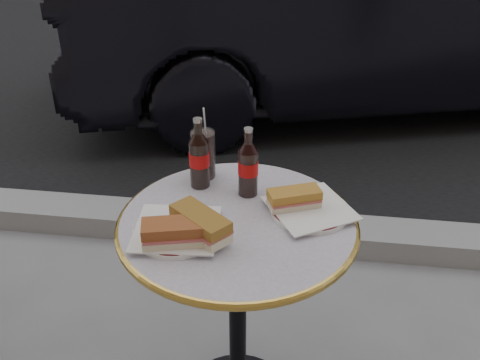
# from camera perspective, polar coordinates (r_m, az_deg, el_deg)

# --- Properties ---
(asphalt_road) EXTENTS (40.00, 8.00, 0.00)m
(asphalt_road) POSITION_cam_1_polar(r_m,az_deg,el_deg) (6.30, 6.35, 16.53)
(asphalt_road) COLOR black
(asphalt_road) RESTS_ON ground
(curb) EXTENTS (40.00, 0.20, 0.12)m
(curb) POSITION_cam_1_polar(r_m,az_deg,el_deg) (2.50, 2.65, -5.38)
(curb) COLOR gray
(curb) RESTS_ON ground
(bistro_table) EXTENTS (0.62, 0.62, 0.73)m
(bistro_table) POSITION_cam_1_polar(r_m,az_deg,el_deg) (1.61, -0.25, -14.99)
(bistro_table) COLOR #BAB2C4
(bistro_table) RESTS_ON ground
(plate_left) EXTENTS (0.23, 0.23, 0.01)m
(plate_left) POSITION_cam_1_polar(r_m,az_deg,el_deg) (1.33, -6.78, -5.44)
(plate_left) COLOR white
(plate_left) RESTS_ON bistro_table
(plate_right) EXTENTS (0.27, 0.27, 0.01)m
(plate_right) POSITION_cam_1_polar(r_m,az_deg,el_deg) (1.41, 7.48, -3.24)
(plate_right) COLOR white
(plate_right) RESTS_ON bistro_table
(sandwich_left_a) EXTENTS (0.17, 0.11, 0.05)m
(sandwich_left_a) POSITION_cam_1_polar(r_m,az_deg,el_deg) (1.26, -6.84, -5.69)
(sandwich_left_a) COLOR #964C26
(sandwich_left_a) RESTS_ON plate_left
(sandwich_left_b) EXTENTS (0.17, 0.16, 0.06)m
(sandwich_left_b) POSITION_cam_1_polar(r_m,az_deg,el_deg) (1.29, -4.23, -4.75)
(sandwich_left_b) COLOR olive
(sandwich_left_b) RESTS_ON plate_left
(sandwich_right) EXTENTS (0.15, 0.11, 0.05)m
(sandwich_right) POSITION_cam_1_polar(r_m,az_deg,el_deg) (1.39, 5.79, -2.06)
(sandwich_right) COLOR #B27A2D
(sandwich_right) RESTS_ON plate_right
(cola_bottle_left) EXTENTS (0.08, 0.08, 0.21)m
(cola_bottle_left) POSITION_cam_1_polar(r_m,az_deg,el_deg) (1.47, -4.40, 2.90)
(cola_bottle_left) COLOR black
(cola_bottle_left) RESTS_ON bistro_table
(cola_bottle_right) EXTENTS (0.07, 0.07, 0.20)m
(cola_bottle_right) POSITION_cam_1_polar(r_m,az_deg,el_deg) (1.42, 0.88, 1.95)
(cola_bottle_right) COLOR black
(cola_bottle_right) RESTS_ON bistro_table
(cola_glass) EXTENTS (0.08, 0.08, 0.14)m
(cola_glass) POSITION_cam_1_polar(r_m,az_deg,el_deg) (1.53, -3.93, 2.75)
(cola_glass) COLOR black
(cola_glass) RESTS_ON bistro_table
(parked_car) EXTENTS (2.55, 4.33, 1.34)m
(parked_car) POSITION_cam_1_polar(r_m,az_deg,el_deg) (3.91, 13.88, 17.33)
(parked_car) COLOR black
(parked_car) RESTS_ON ground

